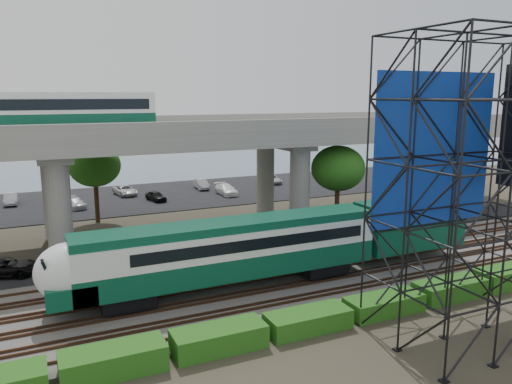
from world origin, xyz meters
name	(u,v)px	position (x,y,z in m)	size (l,w,h in m)	color
ground	(257,303)	(0.00, 0.00, 0.00)	(140.00, 140.00, 0.00)	#474233
ballast_bed	(243,289)	(0.00, 2.00, 0.10)	(90.00, 12.00, 0.20)	slate
service_road	(201,252)	(0.00, 10.50, 0.04)	(90.00, 5.00, 0.08)	black
parking_lot	(138,197)	(0.00, 34.00, 0.04)	(90.00, 18.00, 0.08)	black
harbor_water	(110,172)	(0.00, 56.00, 0.01)	(140.00, 40.00, 0.03)	slate
rail_tracks	(243,287)	(0.00, 2.00, 0.28)	(90.00, 9.52, 0.16)	#472D1E
commuter_train	(263,245)	(1.38, 2.00, 2.88)	(29.30, 3.06, 4.30)	black
overpass	(171,143)	(-0.59, 16.00, 8.21)	(80.00, 12.00, 12.40)	#9E9B93
scaffold_tower	(477,192)	(8.36, -7.98, 7.47)	(9.36, 6.36, 15.00)	black
hedge_strip	(308,320)	(1.01, -4.30, 0.56)	(34.60, 1.80, 1.20)	#1A5112
trees	(124,176)	(-4.67, 16.17, 5.57)	(40.94, 16.94, 7.69)	#382314
suv	(4,267)	(-13.82, 11.05, 0.70)	(2.07, 4.49, 1.25)	black
parked_cars	(145,192)	(0.72, 33.67, 0.69)	(41.28, 9.51, 1.29)	white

